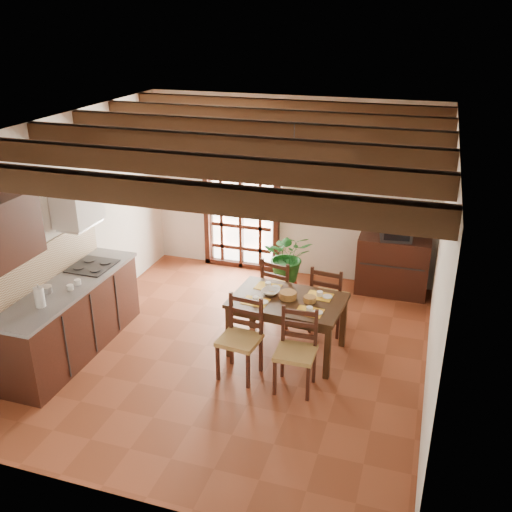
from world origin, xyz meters
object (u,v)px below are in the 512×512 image
at_px(chair_far_left, 280,301).
at_px(potted_plant, 288,256).
at_px(chair_near_left, 240,352).
at_px(chair_near_right, 295,365).
at_px(crt_tv, 397,226).
at_px(pendant_lamp, 293,189).
at_px(chair_far_right, 328,310).
at_px(kitchen_counter, 71,317).
at_px(dining_table, 288,306).
at_px(sideboard, 392,266).

distance_m(chair_far_left, potted_plant, 0.96).
xyz_separation_m(chair_near_left, chair_near_right, (0.67, -0.05, -0.01)).
bearing_deg(chair_near_right, crt_tv, 72.60).
bearing_deg(pendant_lamp, chair_far_left, 115.17).
relative_size(chair_far_right, crt_tv, 1.91).
xyz_separation_m(chair_near_left, pendant_lamp, (0.39, 0.76, 1.78)).
bearing_deg(kitchen_counter, chair_near_right, 1.92).
bearing_deg(chair_near_right, kitchen_counter, -179.19).
bearing_deg(crt_tv, chair_near_left, -127.07).
bearing_deg(chair_far_left, crt_tv, -123.22).
bearing_deg(chair_far_right, crt_tv, -110.50).
bearing_deg(chair_near_right, dining_table, 110.63).
bearing_deg(sideboard, potted_plant, -165.28).
distance_m(potted_plant, pendant_lamp, 2.18).
bearing_deg(pendant_lamp, chair_near_right, -70.74).
xyz_separation_m(chair_near_right, potted_plant, (-0.70, 2.33, 0.28)).
relative_size(crt_tv, potted_plant, 0.24).
relative_size(potted_plant, pendant_lamp, 2.40).
height_order(dining_table, chair_far_right, chair_far_right).
height_order(chair_near_right, potted_plant, potted_plant).
bearing_deg(chair_far_right, dining_table, 66.27).
bearing_deg(crt_tv, chair_far_right, -125.45).
xyz_separation_m(chair_near_right, chair_far_right, (0.10, 1.37, 0.00)).
bearing_deg(chair_far_right, chair_far_left, 2.30).
relative_size(kitchen_counter, potted_plant, 1.11).
xyz_separation_m(sideboard, potted_plant, (-1.49, -0.40, 0.13)).
bearing_deg(dining_table, pendant_lamp, 94.26).
relative_size(dining_table, potted_plant, 0.69).
bearing_deg(crt_tv, sideboard, 81.62).
height_order(chair_near_left, potted_plant, potted_plant).
height_order(kitchen_counter, chair_near_left, kitchen_counter).
bearing_deg(dining_table, chair_far_left, 116.23).
relative_size(crt_tv, pendant_lamp, 0.59).
bearing_deg(crt_tv, potted_plant, -173.49).
bearing_deg(potted_plant, sideboard, 15.10).
bearing_deg(kitchen_counter, chair_far_left, 34.07).
distance_m(kitchen_counter, chair_far_right, 3.26).
relative_size(chair_near_right, potted_plant, 0.46).
bearing_deg(chair_near_left, pendant_lamp, 69.41).
relative_size(sideboard, pendant_lamp, 1.22).
height_order(chair_near_right, sideboard, chair_near_right).
xyz_separation_m(dining_table, chair_near_right, (0.28, -0.71, -0.34)).
bearing_deg(chair_near_right, chair_far_right, 84.61).
relative_size(chair_near_left, crt_tv, 1.94).
bearing_deg(dining_table, kitchen_counter, -158.08).
relative_size(dining_table, chair_near_left, 1.46).
distance_m(chair_near_left, chair_far_left, 1.37).
xyz_separation_m(chair_far_right, sideboard, (0.69, 1.36, 0.14)).
distance_m(kitchen_counter, chair_near_right, 2.81).
bearing_deg(chair_near_left, crt_tv, 67.63).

